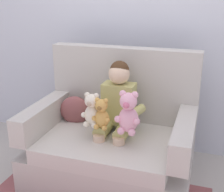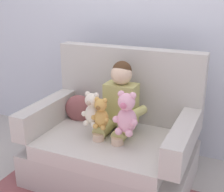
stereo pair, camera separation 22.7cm
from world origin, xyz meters
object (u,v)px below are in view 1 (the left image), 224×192
(armchair, at_px, (113,141))
(throw_pillow, at_px, (75,110))
(plush_cream, at_px, (92,110))
(seated_child, at_px, (116,108))
(plush_honey, at_px, (102,114))
(plush_pink, at_px, (128,114))

(armchair, bearing_deg, throw_pillow, 165.11)
(plush_cream, bearing_deg, seated_child, 58.36)
(armchair, xyz_separation_m, plush_cream, (-0.12, -0.16, 0.32))
(plush_honey, bearing_deg, plush_pink, -24.98)
(plush_honey, relative_size, throw_pillow, 0.93)
(plush_pink, distance_m, plush_cream, 0.30)
(seated_child, bearing_deg, armchair, -169.41)
(seated_child, height_order, plush_honey, seated_child)
(seated_child, relative_size, plush_pink, 2.55)
(plush_honey, height_order, plush_cream, plush_cream)
(plush_pink, bearing_deg, plush_cream, 152.91)
(plush_pink, bearing_deg, plush_honey, 155.98)
(seated_child, bearing_deg, throw_pillow, 160.67)
(armchair, distance_m, plush_cream, 0.38)
(armchair, relative_size, plush_honey, 5.35)
(throw_pillow, bearing_deg, seated_child, -12.97)
(plush_honey, bearing_deg, throw_pillow, 119.34)
(plush_cream, bearing_deg, plush_honey, -3.63)
(armchair, distance_m, plush_pink, 0.43)
(seated_child, xyz_separation_m, plush_pink, (0.15, -0.20, 0.05))
(plush_pink, bearing_deg, throw_pillow, 131.37)
(plush_honey, xyz_separation_m, plush_pink, (0.21, -0.01, 0.04))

